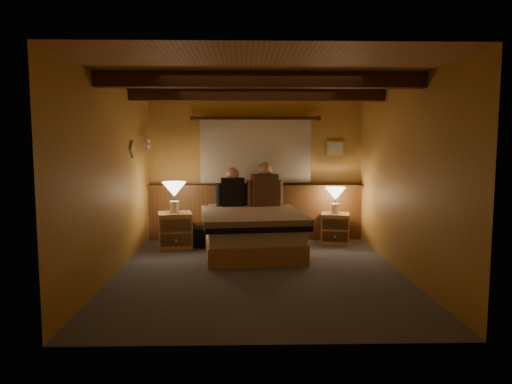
{
  "coord_description": "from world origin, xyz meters",
  "views": [
    {
      "loc": [
        -0.17,
        -5.64,
        1.62
      ],
      "look_at": [
        -0.03,
        0.4,
        0.99
      ],
      "focal_mm": 32.0,
      "sensor_mm": 36.0,
      "label": 1
    }
  ],
  "objects_px": {
    "lamp_left": "(174,191)",
    "duffel_bag": "(190,236)",
    "person_right": "(265,188)",
    "person_left": "(233,190)",
    "nightstand_left": "(175,230)",
    "bed": "(251,231)",
    "lamp_right": "(335,195)",
    "nightstand_right": "(335,228)"
  },
  "relations": [
    {
      "from": "person_right",
      "to": "duffel_bag",
      "type": "distance_m",
      "value": 1.43
    },
    {
      "from": "person_right",
      "to": "nightstand_right",
      "type": "bearing_deg",
      "value": -7.52
    },
    {
      "from": "bed",
      "to": "person_left",
      "type": "xyz_separation_m",
      "value": [
        -0.29,
        0.59,
        0.56
      ]
    },
    {
      "from": "nightstand_left",
      "to": "person_left",
      "type": "height_order",
      "value": "person_left"
    },
    {
      "from": "bed",
      "to": "person_left",
      "type": "height_order",
      "value": "person_left"
    },
    {
      "from": "bed",
      "to": "nightstand_right",
      "type": "xyz_separation_m",
      "value": [
        1.38,
        0.62,
        -0.08
      ]
    },
    {
      "from": "nightstand_left",
      "to": "person_right",
      "type": "relative_size",
      "value": 0.81
    },
    {
      "from": "nightstand_left",
      "to": "person_right",
      "type": "xyz_separation_m",
      "value": [
        1.41,
        0.25,
        0.64
      ]
    },
    {
      "from": "nightstand_right",
      "to": "person_right",
      "type": "xyz_separation_m",
      "value": [
        -1.16,
        -0.01,
        0.67
      ]
    },
    {
      "from": "nightstand_left",
      "to": "person_left",
      "type": "relative_size",
      "value": 0.91
    },
    {
      "from": "bed",
      "to": "nightstand_left",
      "type": "bearing_deg",
      "value": 157.0
    },
    {
      "from": "lamp_right",
      "to": "nightstand_left",
      "type": "bearing_deg",
      "value": -174.67
    },
    {
      "from": "lamp_left",
      "to": "person_left",
      "type": "bearing_deg",
      "value": 16.79
    },
    {
      "from": "lamp_left",
      "to": "person_left",
      "type": "height_order",
      "value": "person_left"
    },
    {
      "from": "person_left",
      "to": "person_right",
      "type": "bearing_deg",
      "value": -5.73
    },
    {
      "from": "person_left",
      "to": "duffel_bag",
      "type": "relative_size",
      "value": 1.17
    },
    {
      "from": "lamp_left",
      "to": "duffel_bag",
      "type": "bearing_deg",
      "value": 32.55
    },
    {
      "from": "nightstand_right",
      "to": "person_right",
      "type": "distance_m",
      "value": 1.34
    },
    {
      "from": "lamp_left",
      "to": "person_right",
      "type": "bearing_deg",
      "value": 11.56
    },
    {
      "from": "nightstand_right",
      "to": "lamp_right",
      "type": "relative_size",
      "value": 1.22
    },
    {
      "from": "nightstand_left",
      "to": "person_left",
      "type": "bearing_deg",
      "value": 2.71
    },
    {
      "from": "duffel_bag",
      "to": "lamp_left",
      "type": "bearing_deg",
      "value": -139.64
    },
    {
      "from": "nightstand_right",
      "to": "person_right",
      "type": "bearing_deg",
      "value": -167.4
    },
    {
      "from": "lamp_left",
      "to": "person_right",
      "type": "relative_size",
      "value": 0.67
    },
    {
      "from": "nightstand_right",
      "to": "person_left",
      "type": "xyz_separation_m",
      "value": [
        -1.67,
        -0.03,
        0.64
      ]
    },
    {
      "from": "nightstand_left",
      "to": "lamp_left",
      "type": "relative_size",
      "value": 1.22
    },
    {
      "from": "nightstand_right",
      "to": "person_right",
      "type": "relative_size",
      "value": 0.72
    },
    {
      "from": "bed",
      "to": "lamp_right",
      "type": "height_order",
      "value": "lamp_right"
    },
    {
      "from": "lamp_right",
      "to": "person_right",
      "type": "xyz_separation_m",
      "value": [
        -1.15,
        0.02,
        0.12
      ]
    },
    {
      "from": "duffel_bag",
      "to": "nightstand_right",
      "type": "bearing_deg",
      "value": 11.83
    },
    {
      "from": "lamp_right",
      "to": "person_right",
      "type": "relative_size",
      "value": 0.59
    },
    {
      "from": "bed",
      "to": "lamp_right",
      "type": "xyz_separation_m",
      "value": [
        1.37,
        0.59,
        0.47
      ]
    },
    {
      "from": "duffel_bag",
      "to": "person_right",
      "type": "bearing_deg",
      "value": 15.1
    },
    {
      "from": "person_left",
      "to": "person_right",
      "type": "distance_m",
      "value": 0.52
    },
    {
      "from": "nightstand_left",
      "to": "duffel_bag",
      "type": "distance_m",
      "value": 0.26
    },
    {
      "from": "bed",
      "to": "lamp_right",
      "type": "bearing_deg",
      "value": 17.12
    },
    {
      "from": "bed",
      "to": "person_right",
      "type": "relative_size",
      "value": 2.72
    },
    {
      "from": "person_left",
      "to": "duffel_bag",
      "type": "height_order",
      "value": "person_left"
    },
    {
      "from": "nightstand_right",
      "to": "duffel_bag",
      "type": "xyz_separation_m",
      "value": [
        -2.36,
        -0.17,
        -0.08
      ]
    },
    {
      "from": "person_left",
      "to": "person_right",
      "type": "height_order",
      "value": "person_right"
    },
    {
      "from": "person_right",
      "to": "duffel_bag",
      "type": "height_order",
      "value": "person_right"
    },
    {
      "from": "lamp_right",
      "to": "person_left",
      "type": "bearing_deg",
      "value": -179.88
    }
  ]
}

